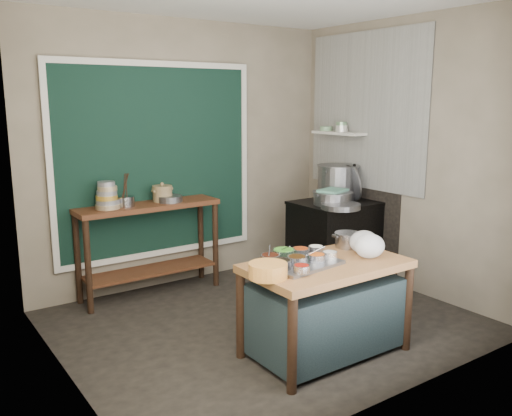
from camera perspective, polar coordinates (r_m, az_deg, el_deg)
floor at (r=5.01m, az=1.12°, el=-12.03°), size 3.50×3.00×0.02m
back_wall at (r=5.91m, az=-7.49°, el=5.66°), size 3.50×0.02×2.80m
left_wall at (r=3.88m, az=-20.36°, el=2.05°), size 0.02×3.00×2.80m
right_wall at (r=5.84m, az=15.37°, el=5.28°), size 0.02×3.00×2.80m
curtain_panel at (r=5.73m, az=-10.41°, el=4.89°), size 2.10×0.02×1.90m
curtain_frame at (r=5.72m, az=-10.37°, el=4.88°), size 2.22×0.03×2.02m
tile_panel at (r=6.16m, az=11.46°, el=9.96°), size 0.02×1.70×1.70m
soot_patch at (r=6.36m, az=10.44°, el=-0.41°), size 0.01×1.30×1.30m
wall_shelf at (r=6.31m, az=8.72°, el=7.81°), size 0.22×0.70×0.03m
prep_table at (r=4.34m, az=7.32°, el=-10.44°), size 1.25×0.72×0.75m
back_counter at (r=5.64m, az=-11.13°, el=-4.30°), size 1.45×0.40×0.95m
stove_block at (r=6.09m, az=8.42°, el=-3.54°), size 0.90×0.68×0.85m
stove_top at (r=5.99m, az=8.54°, el=0.54°), size 0.92×0.69×0.03m
condiment_tray at (r=4.12m, az=4.72°, el=-5.85°), size 0.61×0.47×0.03m
condiment_bowls at (r=4.12m, az=4.14°, el=-5.22°), size 0.62×0.49×0.07m
yellow_basin at (r=3.82m, az=1.27°, el=-6.59°), size 0.36×0.36×0.11m
saucepan at (r=4.65m, az=9.63°, el=-3.33°), size 0.27×0.27×0.13m
plastic_bag_a at (r=4.36m, az=11.88°, el=-3.94°), size 0.29×0.27×0.19m
plastic_bag_b at (r=4.49m, az=11.27°, el=-3.51°), size 0.26×0.22×0.18m
bowl_stack at (r=5.36m, az=-15.41°, el=1.15°), size 0.23×0.23×0.26m
utensil_cup at (r=5.43m, az=-13.52°, el=0.68°), size 0.21×0.21×0.10m
ceramic_crock at (r=5.62m, az=-9.82°, el=1.41°), size 0.27×0.27×0.14m
wide_bowl at (r=5.60m, az=-9.04°, el=0.97°), size 0.32×0.32×0.06m
stock_pot at (r=6.17m, az=8.59°, el=2.76°), size 0.55×0.55×0.38m
pot_lid at (r=6.05m, az=10.12°, el=2.66°), size 0.23×0.42×0.40m
steamer at (r=5.80m, az=8.07°, el=1.05°), size 0.47×0.47×0.14m
green_cloth at (r=5.79m, az=8.09°, el=1.85°), size 0.34×0.30×0.02m
shallow_pan at (r=5.60m, az=8.90°, el=0.20°), size 0.52×0.52×0.05m
shelf_bowl_stack at (r=6.27m, az=9.01°, el=8.40°), size 0.14×0.14×0.11m
shelf_bowl_green at (r=6.46m, az=7.39°, el=8.29°), size 0.18×0.18×0.05m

